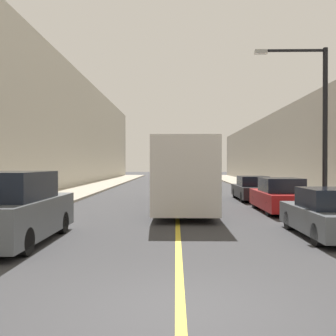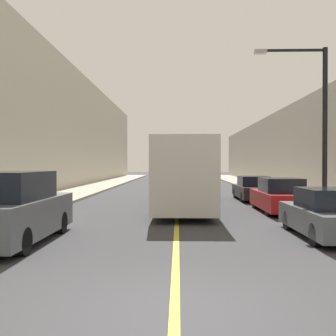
{
  "view_description": "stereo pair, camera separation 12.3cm",
  "coord_description": "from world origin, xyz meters",
  "px_view_note": "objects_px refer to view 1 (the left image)",
  "views": [
    {
      "loc": [
        -0.07,
        -5.71,
        2.18
      ],
      "look_at": [
        -0.46,
        14.0,
        1.97
      ],
      "focal_mm": 42.0,
      "sensor_mm": 36.0,
      "label": 1
    },
    {
      "loc": [
        0.05,
        -5.71,
        2.18
      ],
      "look_at": [
        -0.46,
        14.0,
        1.97
      ],
      "focal_mm": 42.0,
      "sensor_mm": 36.0,
      "label": 2
    }
  ],
  "objects_px": {
    "parked_suv_left": "(13,210)",
    "car_right_near": "(330,215)",
    "bus": "(183,173)",
    "car_right_mid": "(280,197)",
    "car_right_far": "(252,189)",
    "street_lamp_right": "(318,117)"
  },
  "relations": [
    {
      "from": "parked_suv_left",
      "to": "car_right_near",
      "type": "xyz_separation_m",
      "value": [
        9.02,
        1.02,
        -0.25
      ]
    },
    {
      "from": "bus",
      "to": "car_right_mid",
      "type": "bearing_deg",
      "value": -26.76
    },
    {
      "from": "car_right_near",
      "to": "street_lamp_right",
      "type": "relative_size",
      "value": 0.62
    },
    {
      "from": "car_right_near",
      "to": "car_right_far",
      "type": "xyz_separation_m",
      "value": [
        0.01,
        11.92,
        -0.0
      ]
    },
    {
      "from": "parked_suv_left",
      "to": "car_right_far",
      "type": "height_order",
      "value": "parked_suv_left"
    },
    {
      "from": "car_right_far",
      "to": "street_lamp_right",
      "type": "xyz_separation_m",
      "value": [
        1.22,
        -7.42,
        3.44
      ]
    },
    {
      "from": "car_right_near",
      "to": "car_right_mid",
      "type": "height_order",
      "value": "car_right_mid"
    },
    {
      "from": "parked_suv_left",
      "to": "car_right_far",
      "type": "bearing_deg",
      "value": 55.08
    },
    {
      "from": "bus",
      "to": "parked_suv_left",
      "type": "distance_m",
      "value": 10.52
    },
    {
      "from": "parked_suv_left",
      "to": "street_lamp_right",
      "type": "bearing_deg",
      "value": 28.27
    },
    {
      "from": "bus",
      "to": "car_right_near",
      "type": "height_order",
      "value": "bus"
    },
    {
      "from": "parked_suv_left",
      "to": "car_right_mid",
      "type": "xyz_separation_m",
      "value": [
        9.16,
        7.12,
        -0.21
      ]
    },
    {
      "from": "parked_suv_left",
      "to": "car_right_near",
      "type": "height_order",
      "value": "parked_suv_left"
    },
    {
      "from": "parked_suv_left",
      "to": "car_right_near",
      "type": "bearing_deg",
      "value": 6.44
    },
    {
      "from": "parked_suv_left",
      "to": "car_right_near",
      "type": "distance_m",
      "value": 9.08
    },
    {
      "from": "car_right_far",
      "to": "parked_suv_left",
      "type": "bearing_deg",
      "value": -124.92
    },
    {
      "from": "bus",
      "to": "car_right_far",
      "type": "height_order",
      "value": "bus"
    },
    {
      "from": "car_right_near",
      "to": "car_right_mid",
      "type": "xyz_separation_m",
      "value": [
        0.14,
        6.11,
        0.04
      ]
    },
    {
      "from": "bus",
      "to": "parked_suv_left",
      "type": "bearing_deg",
      "value": -117.28
    },
    {
      "from": "car_right_far",
      "to": "street_lamp_right",
      "type": "relative_size",
      "value": 0.69
    },
    {
      "from": "car_right_near",
      "to": "street_lamp_right",
      "type": "height_order",
      "value": "street_lamp_right"
    },
    {
      "from": "bus",
      "to": "car_right_mid",
      "type": "distance_m",
      "value": 4.98
    }
  ]
}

